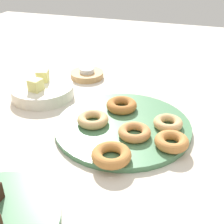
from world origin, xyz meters
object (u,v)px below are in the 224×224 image
at_px(donut_4, 122,105).
at_px(melon_chunk_right, 43,76).
at_px(donut_1, 134,132).
at_px(donut_3, 168,123).
at_px(donut_0, 111,155).
at_px(donut_plate, 123,126).
at_px(tealight, 87,70).
at_px(fruit_bowl, 43,91).
at_px(melon_chunk_left, 36,85).
at_px(candle_holder, 87,75).
at_px(donut_2, 172,142).
at_px(donut_5, 93,119).

bearing_deg(donut_4, melon_chunk_right, 78.16).
bearing_deg(donut_1, donut_3, -45.95).
bearing_deg(donut_0, donut_plate, 6.91).
relative_size(donut_4, tealight, 1.64).
bearing_deg(fruit_bowl, donut_0, -128.73).
bearing_deg(donut_1, melon_chunk_left, 71.69).
distance_m(donut_1, candle_holder, 0.42).
distance_m(donut_1, fruit_bowl, 0.37).
xyz_separation_m(donut_2, candle_holder, (0.34, 0.36, -0.02)).
height_order(donut_plate, candle_holder, candle_holder).
distance_m(donut_2, donut_3, 0.08).
xyz_separation_m(donut_2, tealight, (0.34, 0.36, 0.00)).
height_order(donut_plate, tealight, tealight).
height_order(donut_3, melon_chunk_left, melon_chunk_left).
distance_m(donut_3, candle_holder, 0.43).
distance_m(donut_0, tealight, 0.50).
bearing_deg(donut_2, melon_chunk_right, 66.60).
bearing_deg(donut_0, donut_4, 11.04).
bearing_deg(donut_4, donut_0, -168.96).
height_order(donut_1, donut_3, same).
xyz_separation_m(donut_0, fruit_bowl, (0.25, 0.31, -0.01)).
bearing_deg(melon_chunk_right, donut_4, -101.84).
bearing_deg(tealight, donut_1, -141.66).
distance_m(donut_plate, donut_3, 0.12).
height_order(donut_0, candle_holder, donut_0).
height_order(donut_1, melon_chunk_left, melon_chunk_left).
bearing_deg(donut_0, donut_3, -29.00).
distance_m(donut_3, melon_chunk_right, 0.44).
height_order(donut_0, melon_chunk_left, melon_chunk_left).
bearing_deg(fruit_bowl, donut_plate, -108.68).
bearing_deg(melon_chunk_left, fruit_bowl, 0.00).
relative_size(donut_2, donut_3, 1.07).
bearing_deg(donut_plate, donut_4, 19.06).
xyz_separation_m(donut_5, melon_chunk_right, (0.16, 0.23, 0.03)).
bearing_deg(donut_1, melon_chunk_right, 62.94).
relative_size(donut_3, tealight, 1.42).
bearing_deg(fruit_bowl, donut_1, -113.36).
bearing_deg(donut_2, donut_5, 80.29).
bearing_deg(fruit_bowl, donut_4, -95.38).
bearing_deg(fruit_bowl, melon_chunk_right, 23.20).
height_order(donut_0, tealight, donut_0).
height_order(fruit_bowl, melon_chunk_right, melon_chunk_right).
height_order(donut_1, donut_5, donut_5).
distance_m(donut_5, tealight, 0.34).
xyz_separation_m(donut_0, melon_chunk_right, (0.28, 0.33, 0.03)).
height_order(donut_0, donut_3, donut_0).
height_order(donut_plate, donut_0, donut_0).
bearing_deg(melon_chunk_left, melon_chunk_right, 12.09).
distance_m(donut_0, donut_3, 0.20).
distance_m(candle_holder, melon_chunk_right, 0.18).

